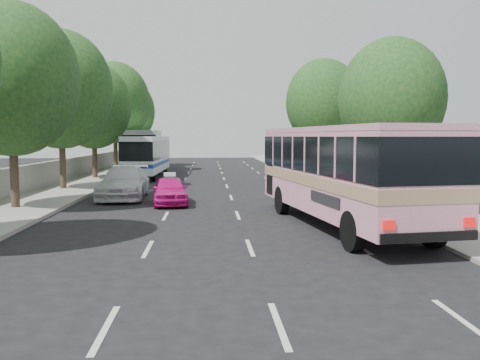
{
  "coord_description": "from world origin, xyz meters",
  "views": [
    {
      "loc": [
        -0.18,
        -16.28,
        3.18
      ],
      "look_at": [
        0.97,
        2.08,
        1.6
      ],
      "focal_mm": 38.0,
      "sensor_mm": 36.0,
      "label": 1
    }
  ],
  "objects": [
    {
      "name": "tree_left_d",
      "position": [
        -8.52,
        21.94,
        5.63
      ],
      "size": [
        5.52,
        5.52,
        8.6
      ],
      "color": "#38281E",
      "rests_on": "ground"
    },
    {
      "name": "taxi_roof_sign",
      "position": [
        -1.98,
        7.53,
        1.41
      ],
      "size": [
        0.57,
        0.24,
        0.18
      ],
      "primitive_type": "cube",
      "rotation": [
        0.0,
        0.0,
        0.11
      ],
      "color": "silver",
      "rests_on": "pink_taxi"
    },
    {
      "name": "pink_taxi",
      "position": [
        -1.98,
        7.53,
        0.66
      ],
      "size": [
        1.96,
        4.02,
        1.32
      ],
      "primitive_type": "imported",
      "rotation": [
        0.0,
        0.0,
        0.11
      ],
      "color": "#D91284",
      "rests_on": "ground"
    },
    {
      "name": "tour_coach_rear",
      "position": [
        -6.05,
        31.32,
        2.23
      ],
      "size": [
        3.3,
        12.49,
        3.7
      ],
      "rotation": [
        0.0,
        0.0,
        0.05
      ],
      "color": "silver",
      "rests_on": "ground"
    },
    {
      "name": "ground",
      "position": [
        0.0,
        0.0,
        0.0
      ],
      "size": [
        120.0,
        120.0,
        0.0
      ],
      "primitive_type": "plane",
      "color": "black",
      "rests_on": "ground"
    },
    {
      "name": "tree_right_near",
      "position": [
        8.78,
        7.94,
        5.2
      ],
      "size": [
        5.1,
        5.1,
        7.95
      ],
      "color": "#38281E",
      "rests_on": "ground"
    },
    {
      "name": "tree_right_far",
      "position": [
        9.08,
        23.94,
        6.12
      ],
      "size": [
        6.0,
        6.0,
        9.35
      ],
      "color": "#38281E",
      "rests_on": "ground"
    },
    {
      "name": "tree_left_b",
      "position": [
        -8.42,
        5.94,
        5.82
      ],
      "size": [
        5.7,
        5.7,
        8.88
      ],
      "color": "#38281E",
      "rests_on": "ground"
    },
    {
      "name": "tree_left_e",
      "position": [
        -8.42,
        29.94,
        6.43
      ],
      "size": [
        6.3,
        6.3,
        9.82
      ],
      "color": "#38281E",
      "rests_on": "ground"
    },
    {
      "name": "low_wall",
      "position": [
        -10.3,
        20.0,
        0.9
      ],
      "size": [
        0.3,
        90.0,
        1.5
      ],
      "primitive_type": "cube",
      "color": "#9E998E",
      "rests_on": "sidewalk_left"
    },
    {
      "name": "tree_left_c",
      "position": [
        -8.62,
        13.94,
        6.12
      ],
      "size": [
        6.0,
        6.0,
        9.35
      ],
      "color": "#38281E",
      "rests_on": "ground"
    },
    {
      "name": "tour_coach_front",
      "position": [
        -4.9,
        23.52,
        1.92
      ],
      "size": [
        2.6,
        10.7,
        3.18
      ],
      "rotation": [
        0.0,
        0.0,
        -0.03
      ],
      "color": "white",
      "rests_on": "ground"
    },
    {
      "name": "sidewalk_left",
      "position": [
        -8.5,
        20.0,
        0.07
      ],
      "size": [
        4.0,
        90.0,
        0.15
      ],
      "primitive_type": "cube",
      "color": "#9E998E",
      "rests_on": "ground"
    },
    {
      "name": "sidewalk_right",
      "position": [
        8.5,
        20.0,
        0.06
      ],
      "size": [
        4.0,
        90.0,
        0.12
      ],
      "primitive_type": "cube",
      "color": "#9E998E",
      "rests_on": "ground"
    },
    {
      "name": "tree_left_f",
      "position": [
        -8.62,
        37.94,
        6.0
      ],
      "size": [
        5.88,
        5.88,
        9.16
      ],
      "color": "#38281E",
      "rests_on": "ground"
    },
    {
      "name": "white_pickup",
      "position": [
        -4.5,
        9.98,
        0.82
      ],
      "size": [
        2.42,
        5.68,
        1.63
      ],
      "primitive_type": "imported",
      "rotation": [
        0.0,
        0.0,
        0.02
      ],
      "color": "silver",
      "rests_on": "ground"
    },
    {
      "name": "pink_bus",
      "position": [
        4.5,
        1.2,
        2.18
      ],
      "size": [
        4.28,
        11.27,
        3.51
      ],
      "rotation": [
        0.0,
        0.0,
        0.14
      ],
      "color": "pink",
      "rests_on": "ground"
    }
  ]
}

